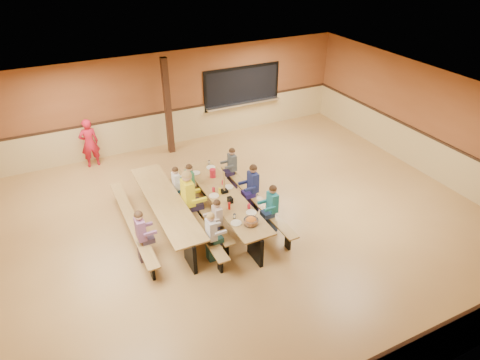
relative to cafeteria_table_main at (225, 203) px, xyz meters
name	(u,v)px	position (x,y,z in m)	size (l,w,h in m)	color
ground	(238,224)	(0.22, -0.23, -0.53)	(12.00, 12.00, 0.00)	#9D713B
room_envelope	(237,200)	(0.22, -0.23, 0.16)	(12.04, 10.04, 3.02)	brown
kitchen_pass_through	(242,88)	(2.82, 4.73, 0.96)	(2.78, 0.28, 1.38)	black
structural_post	(168,107)	(0.02, 4.17, 0.97)	(0.18, 0.18, 3.00)	black
cafeteria_table_main	(225,203)	(0.00, 0.00, 0.00)	(1.91, 3.70, 0.74)	olive
cafeteria_table_second	(166,208)	(-1.33, 0.42, 0.00)	(1.91, 3.70, 0.74)	olive
seated_child_white_left	(212,237)	(-0.83, -1.13, 0.07)	(0.36, 0.29, 1.19)	silver
seated_adult_yellow	(188,199)	(-0.83, 0.25, 0.20)	(0.49, 0.40, 1.46)	yellow
seated_child_grey_left	(177,188)	(-0.83, 1.11, 0.04)	(0.33, 0.27, 1.14)	white
seated_child_teal_right	(272,209)	(0.83, -0.82, 0.09)	(0.38, 0.31, 1.22)	teal
seated_child_navy_right	(253,188)	(0.83, 0.14, 0.12)	(0.40, 0.33, 1.28)	navy
seated_child_char_right	(232,169)	(0.83, 1.33, 0.07)	(0.36, 0.29, 1.19)	#464C4F
seated_child_purple_sec	(142,236)	(-2.15, -0.49, 0.09)	(0.38, 0.31, 1.24)	#824F7B
seated_child_green_sec	(190,186)	(-0.50, 1.01, 0.07)	(0.36, 0.29, 1.18)	#378354
seated_child_tan_sec	(218,223)	(-0.50, -0.70, 0.05)	(0.34, 0.28, 1.16)	#BEA998
standing_woman	(89,143)	(-2.39, 4.32, 0.22)	(0.55, 0.36, 1.50)	red
punch_pitcher	(213,173)	(0.09, 0.93, 0.32)	(0.16, 0.16, 0.22)	red
chip_bowl	(251,221)	(0.04, -1.26, 0.29)	(0.32, 0.32, 0.15)	orange
napkin_dispenser	(230,200)	(-0.01, -0.31, 0.28)	(0.10, 0.14, 0.13)	black
condiment_mustard	(220,191)	(-0.09, 0.11, 0.30)	(0.06, 0.06, 0.17)	yellow
condiment_ketchup	(229,206)	(-0.14, -0.55, 0.30)	(0.06, 0.06, 0.17)	#B2140F
table_paddle	(224,187)	(0.05, 0.15, 0.35)	(0.16, 0.16, 0.56)	black
place_settings	(225,194)	(0.00, 0.00, 0.27)	(0.65, 3.30, 0.11)	beige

